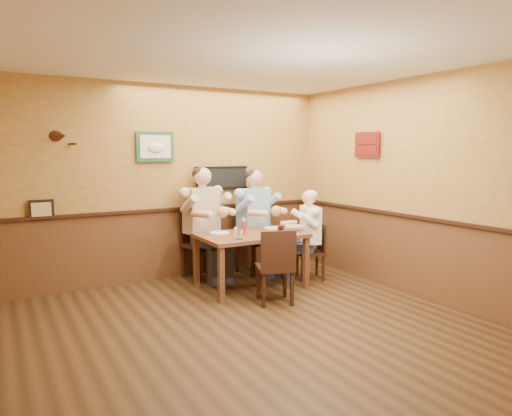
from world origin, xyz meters
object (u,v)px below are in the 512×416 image
(chair_right_end, at_px, (310,251))
(water_glass_left, at_px, (240,234))
(dining_table, at_px, (251,240))
(hot_sauce_bottle, at_px, (244,227))
(diner_tan_shirt, at_px, (202,229))
(cola_tumbler, at_px, (281,230))
(chair_back_right, at_px, (253,240))
(pepper_shaker, at_px, (243,230))
(chair_back_left, at_px, (202,243))
(chair_near_side, at_px, (275,266))
(diner_white_elder, at_px, (310,239))
(salt_shaker, at_px, (236,231))
(diner_blue_polo, at_px, (253,226))
(water_glass_mid, at_px, (264,234))

(chair_right_end, distance_m, water_glass_left, 1.36)
(water_glass_left, bearing_deg, dining_table, 41.10)
(chair_right_end, distance_m, hot_sauce_bottle, 1.16)
(diner_tan_shirt, xyz_separation_m, cola_tumbler, (0.72, -1.01, 0.07))
(chair_back_right, bearing_deg, pepper_shaker, -142.89)
(chair_back_left, xyz_separation_m, hot_sauce_bottle, (0.27, -0.79, 0.34))
(chair_near_side, relative_size, diner_white_elder, 0.79)
(water_glass_left, relative_size, pepper_shaker, 1.57)
(chair_near_side, xyz_separation_m, diner_white_elder, (1.01, 0.63, 0.12))
(dining_table, height_order, diner_white_elder, diner_white_elder)
(diner_white_elder, distance_m, salt_shaker, 1.20)
(chair_right_end, bearing_deg, diner_tan_shirt, -101.85)
(diner_white_elder, bearing_deg, water_glass_left, -59.67)
(diner_blue_polo, bearing_deg, chair_back_right, 0.00)
(salt_shaker, bearing_deg, diner_tan_shirt, 101.72)
(chair_near_side, height_order, diner_white_elder, diner_white_elder)
(chair_right_end, height_order, hot_sauce_bottle, hot_sauce_bottle)
(chair_back_right, bearing_deg, chair_near_side, -122.95)
(water_glass_mid, bearing_deg, cola_tumbler, 22.85)
(hot_sauce_bottle, height_order, salt_shaker, hot_sauce_bottle)
(chair_back_left, xyz_separation_m, chair_right_end, (1.34, -0.84, -0.10))
(diner_white_elder, xyz_separation_m, hot_sauce_bottle, (-1.07, 0.05, 0.27))
(diner_tan_shirt, xyz_separation_m, pepper_shaker, (0.29, -0.73, 0.06))
(water_glass_mid, height_order, pepper_shaker, water_glass_mid)
(chair_back_left, height_order, water_glass_mid, chair_back_left)
(dining_table, relative_size, chair_back_left, 1.36)
(chair_near_side, bearing_deg, dining_table, -75.19)
(chair_near_side, relative_size, pepper_shaker, 11.55)
(water_glass_left, height_order, salt_shaker, water_glass_left)
(salt_shaker, xyz_separation_m, pepper_shaker, (0.13, 0.04, -0.01))
(dining_table, height_order, chair_back_left, chair_back_left)
(chair_back_right, distance_m, diner_white_elder, 0.92)
(chair_near_side, height_order, hot_sauce_bottle, hot_sauce_bottle)
(chair_back_right, xyz_separation_m, cola_tumbler, (-0.09, -0.90, 0.31))
(diner_blue_polo, xyz_separation_m, cola_tumbler, (-0.09, -0.90, 0.09))
(diner_white_elder, bearing_deg, cola_tumbler, -55.07)
(diner_blue_polo, distance_m, water_glass_mid, 1.15)
(diner_tan_shirt, bearing_deg, water_glass_mid, -84.14)
(chair_back_left, relative_size, chair_back_right, 1.03)
(cola_tumbler, xyz_separation_m, salt_shaker, (-0.56, 0.24, -0.00))
(chair_back_right, bearing_deg, water_glass_mid, -126.49)
(dining_table, height_order, pepper_shaker, pepper_shaker)
(dining_table, distance_m, salt_shaker, 0.26)
(chair_near_side, height_order, salt_shaker, chair_near_side)
(chair_back_right, distance_m, water_glass_mid, 1.18)
(chair_back_right, relative_size, salt_shaker, 9.85)
(cola_tumbler, bearing_deg, water_glass_mid, -157.15)
(dining_table, relative_size, water_glass_left, 11.11)
(water_glass_mid, relative_size, hot_sauce_bottle, 0.55)
(diner_tan_shirt, bearing_deg, chair_right_end, -43.96)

